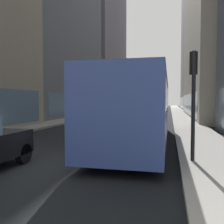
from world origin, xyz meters
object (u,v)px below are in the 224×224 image
Objects in this scene: car_grey_wagon at (116,112)px; dalmatian_dog at (72,143)px; traffic_light_near at (193,87)px; car_red_coupe at (156,106)px; car_silver_sedan at (143,106)px; transit_bus at (140,106)px.

car_grey_wagon is 16.74m from dalmatian_dog.
traffic_light_near reaches higher than dalmatian_dog.
car_grey_wagon reaches higher than dalmatian_dog.
car_red_coupe and car_silver_sedan have the same top height.
car_red_coupe is at bearing 92.12° from transit_bus.
car_silver_sedan is (-2.40, -2.56, 0.00)m from car_red_coupe.
traffic_light_near is (6.10, -44.26, 1.61)m from car_silver_sedan.
car_grey_wagon is (-2.40, -30.05, 0.00)m from car_red_coupe.
car_red_coupe is at bearing 46.89° from car_silver_sedan.
dalmatian_dog is (2.00, -44.10, -0.31)m from car_silver_sedan.
car_red_coupe is 0.98× the size of car_grey_wagon.
transit_bus is 3.39× the size of traffic_light_near.
car_grey_wagon is 1.36× the size of traffic_light_near.
traffic_light_near is (4.10, -0.16, 1.92)m from dalmatian_dog.
car_grey_wagon is at bearing -94.57° from car_red_coupe.
transit_bus is 11.98× the size of dalmatian_dog.
car_silver_sedan is (0.00, 27.49, -0.00)m from car_grey_wagon.
car_red_coupe is at bearing 85.43° from car_grey_wagon.
car_red_coupe is 30.15m from car_grey_wagon.
car_red_coupe is 46.67m from dalmatian_dog.
traffic_light_near is at bearing -2.24° from dalmatian_dog.
transit_bus reaches higher than car_red_coupe.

